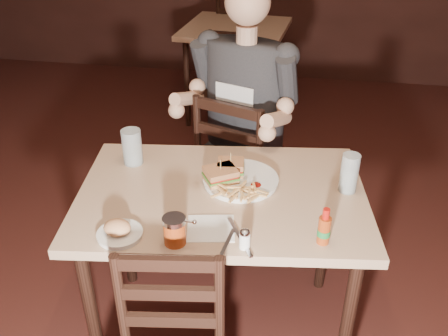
% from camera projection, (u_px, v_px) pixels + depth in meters
% --- Properties ---
extents(room_shell, '(7.00, 7.00, 7.00)m').
position_uv_depth(room_shell, '(167.00, 42.00, 1.54)').
color(room_shell, black).
rests_on(room_shell, ground).
extents(main_table, '(1.21, 0.89, 0.77)m').
position_uv_depth(main_table, '(222.00, 210.00, 2.01)').
color(main_table, tan).
rests_on(main_table, ground).
extents(bg_table, '(0.87, 0.87, 0.77)m').
position_uv_depth(bg_table, '(235.00, 37.00, 4.05)').
color(bg_table, tan).
rests_on(bg_table, ground).
extents(chair_far, '(0.56, 0.58, 0.92)m').
position_uv_depth(chair_far, '(245.00, 169.00, 2.70)').
color(chair_far, black).
rests_on(chair_far, ground).
extents(bg_chair_far, '(0.52, 0.56, 0.96)m').
position_uv_depth(bg_chair_far, '(244.00, 42.00, 4.62)').
color(bg_chair_far, black).
rests_on(bg_chair_far, ground).
extents(bg_chair_near, '(0.42, 0.46, 0.83)m').
position_uv_depth(bg_chair_near, '(224.00, 93.00, 3.72)').
color(bg_chair_near, black).
rests_on(bg_chair_near, ground).
extents(diner, '(0.68, 0.60, 0.97)m').
position_uv_depth(diner, '(242.00, 85.00, 2.40)').
color(diner, '#2B2A2F').
rests_on(diner, chair_far).
extents(dinner_plate, '(0.33, 0.33, 0.02)m').
position_uv_depth(dinner_plate, '(241.00, 181.00, 2.01)').
color(dinner_plate, white).
rests_on(dinner_plate, main_table).
extents(sandwich_left, '(0.12, 0.10, 0.09)m').
position_uv_depth(sandwich_left, '(231.00, 164.00, 2.02)').
color(sandwich_left, tan).
rests_on(sandwich_left, dinner_plate).
extents(sandwich_right, '(0.16, 0.15, 0.10)m').
position_uv_depth(sandwich_right, '(221.00, 171.00, 1.97)').
color(sandwich_right, tan).
rests_on(sandwich_right, dinner_plate).
extents(fries_pile, '(0.25, 0.19, 0.04)m').
position_uv_depth(fries_pile, '(239.00, 191.00, 1.90)').
color(fries_pile, '#F1B666').
rests_on(fries_pile, dinner_plate).
extents(ketchup_dollop, '(0.05, 0.05, 0.01)m').
position_uv_depth(ketchup_dollop, '(256.00, 185.00, 1.96)').
color(ketchup_dollop, maroon).
rests_on(ketchup_dollop, dinner_plate).
extents(glass_left, '(0.09, 0.09, 0.15)m').
position_uv_depth(glass_left, '(132.00, 147.00, 2.11)').
color(glass_left, silver).
rests_on(glass_left, main_table).
extents(glass_right, '(0.08, 0.08, 0.16)m').
position_uv_depth(glass_right, '(349.00, 173.00, 1.93)').
color(glass_right, silver).
rests_on(glass_right, main_table).
extents(hot_sauce, '(0.05, 0.05, 0.14)m').
position_uv_depth(hot_sauce, '(325.00, 226.00, 1.66)').
color(hot_sauce, '#923510').
rests_on(hot_sauce, main_table).
extents(salt_shaker, '(0.04, 0.04, 0.07)m').
position_uv_depth(salt_shaker, '(245.00, 239.00, 1.66)').
color(salt_shaker, white).
rests_on(salt_shaker, main_table).
extents(syrup_dispenser, '(0.09, 0.09, 0.10)m').
position_uv_depth(syrup_dispenser, '(175.00, 230.00, 1.67)').
color(syrup_dispenser, '#923510').
rests_on(syrup_dispenser, main_table).
extents(napkin, '(0.19, 0.18, 0.00)m').
position_uv_depth(napkin, '(211.00, 228.00, 1.76)').
color(napkin, white).
rests_on(napkin, main_table).
extents(knife, '(0.12, 0.20, 0.01)m').
position_uv_depth(knife, '(240.00, 237.00, 1.71)').
color(knife, silver).
rests_on(knife, napkin).
extents(fork, '(0.04, 0.17, 0.01)m').
position_uv_depth(fork, '(226.00, 245.00, 1.67)').
color(fork, silver).
rests_on(fork, napkin).
extents(side_plate, '(0.17, 0.17, 0.01)m').
position_uv_depth(side_plate, '(120.00, 235.00, 1.72)').
color(side_plate, white).
rests_on(side_plate, main_table).
extents(bread_roll, '(0.10, 0.09, 0.06)m').
position_uv_depth(bread_roll, '(117.00, 228.00, 1.70)').
color(bread_roll, tan).
rests_on(bread_roll, side_plate).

